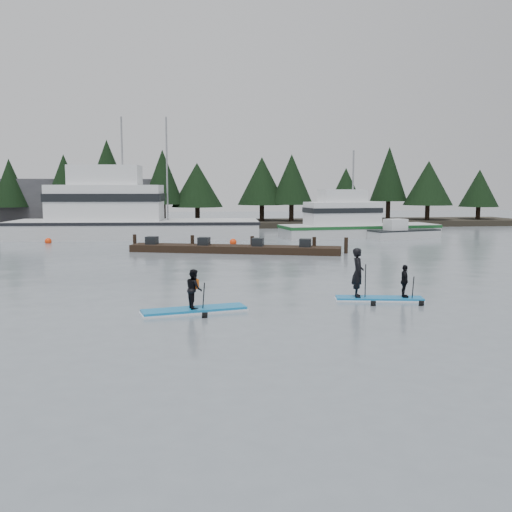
{
  "coord_description": "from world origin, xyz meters",
  "views": [
    {
      "loc": [
        -3.64,
        -18.71,
        4.09
      ],
      "look_at": [
        0.0,
        6.0,
        1.1
      ],
      "focal_mm": 40.0,
      "sensor_mm": 36.0,
      "label": 1
    }
  ],
  "objects": [
    {
      "name": "treeline",
      "position": [
        0.0,
        42.0,
        0.0
      ],
      "size": [
        60.0,
        4.0,
        8.0
      ],
      "primitive_type": null,
      "color": "black",
      "rests_on": "ground"
    },
    {
      "name": "ground",
      "position": [
        0.0,
        0.0,
        0.0
      ],
      "size": [
        160.0,
        160.0,
        0.0
      ],
      "primitive_type": "plane",
      "color": "slate",
      "rests_on": "ground"
    },
    {
      "name": "fishing_boat_medium",
      "position": [
        11.55,
        27.29,
        0.56
      ],
      "size": [
        13.51,
        5.12,
        8.03
      ],
      "rotation": [
        0.0,
        0.0,
        0.1
      ],
      "color": "silver",
      "rests_on": "ground"
    },
    {
      "name": "floating_dock",
      "position": [
        0.25,
        17.12,
        0.22
      ],
      "size": [
        13.31,
        5.89,
        0.45
      ],
      "primitive_type": "cube",
      "rotation": [
        0.0,
        0.0,
        -0.32
      ],
      "color": "black",
      "rests_on": "ground"
    },
    {
      "name": "buoy_b",
      "position": [
        0.76,
        22.64,
        0.0
      ],
      "size": [
        0.51,
        0.51,
        0.51
      ],
      "primitive_type": "sphere",
      "color": "#F4380C",
      "rests_on": "ground"
    },
    {
      "name": "paddleboard_duo",
      "position": [
        3.66,
        1.01,
        0.7
      ],
      "size": [
        3.23,
        1.54,
        2.4
      ],
      "rotation": [
        0.0,
        0.0,
        -0.2
      ],
      "color": "#1370B4",
      "rests_on": "ground"
    },
    {
      "name": "far_shore",
      "position": [
        0.0,
        42.0,
        0.3
      ],
      "size": [
        70.0,
        8.0,
        0.6
      ],
      "primitive_type": "cube",
      "color": "#2D281E",
      "rests_on": "ground"
    },
    {
      "name": "skiff",
      "position": [
        15.05,
        25.28,
        0.35
      ],
      "size": [
        6.24,
        3.34,
        0.7
      ],
      "primitive_type": "cube",
      "rotation": [
        0.0,
        0.0,
        0.27
      ],
      "color": "silver",
      "rests_on": "ground"
    },
    {
      "name": "paddleboard_solo",
      "position": [
        -2.97,
        -0.07,
        0.45
      ],
      "size": [
        3.55,
        1.52,
        1.87
      ],
      "rotation": [
        0.0,
        0.0,
        0.2
      ],
      "color": "#1272AF",
      "rests_on": "ground"
    },
    {
      "name": "buoy_a",
      "position": [
        -12.81,
        25.31,
        0.0
      ],
      "size": [
        0.5,
        0.5,
        0.5
      ],
      "primitive_type": "sphere",
      "color": "#F4380C",
      "rests_on": "ground"
    },
    {
      "name": "buoy_c",
      "position": [
        10.68,
        25.82,
        0.0
      ],
      "size": [
        0.52,
        0.52,
        0.52
      ],
      "primitive_type": "sphere",
      "color": "#F4380C",
      "rests_on": "ground"
    },
    {
      "name": "waterfront_building",
      "position": [
        -14.0,
        44.0,
        2.5
      ],
      "size": [
        18.0,
        6.0,
        5.0
      ],
      "primitive_type": "cube",
      "color": "#4C4C51",
      "rests_on": "ground"
    },
    {
      "name": "fishing_boat_large",
      "position": [
        -7.18,
        28.94,
        0.85
      ],
      "size": [
        20.31,
        7.35,
        10.97
      ],
      "rotation": [
        0.0,
        0.0,
        -0.09
      ],
      "color": "silver",
      "rests_on": "ground"
    }
  ]
}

